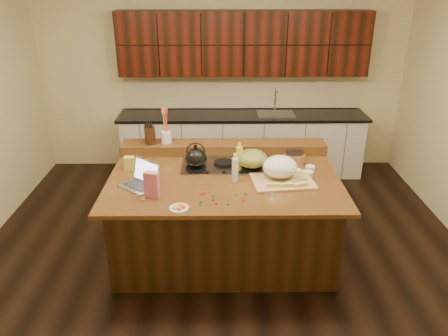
{
  "coord_description": "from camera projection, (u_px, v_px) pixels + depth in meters",
  "views": [
    {
      "loc": [
        -0.04,
        -4.12,
        2.85
      ],
      "look_at": [
        0.0,
        0.05,
        1.0
      ],
      "focal_mm": 35.0,
      "sensor_mm": 36.0,
      "label": 1
    }
  ],
  "objects": [
    {
      "name": "room",
      "position": [
        224.0,
        138.0,
        4.38
      ],
      "size": [
        5.52,
        5.02,
        2.72
      ],
      "color": "black",
      "rests_on": "ground"
    },
    {
      "name": "island",
      "position": [
        224.0,
        215.0,
        4.74
      ],
      "size": [
        2.4,
        1.6,
        0.92
      ],
      "color": "black",
      "rests_on": "ground"
    },
    {
      "name": "back_ledge",
      "position": [
        223.0,
        147.0,
        5.17
      ],
      "size": [
        2.4,
        0.3,
        0.12
      ],
      "primitive_type": "cube",
      "color": "#301F0A",
      "rests_on": "island"
    },
    {
      "name": "cooktop",
      "position": [
        224.0,
        164.0,
        4.82
      ],
      "size": [
        0.92,
        0.52,
        0.05
      ],
      "color": "gray",
      "rests_on": "island"
    },
    {
      "name": "back_counter",
      "position": [
        243.0,
        110.0,
        6.57
      ],
      "size": [
        3.7,
        0.66,
        2.4
      ],
      "color": "silver",
      "rests_on": "ground"
    },
    {
      "name": "kettle",
      "position": [
        196.0,
        158.0,
        4.65
      ],
      "size": [
        0.27,
        0.27,
        0.2
      ],
      "primitive_type": "ellipsoid",
      "rotation": [
        0.0,
        0.0,
        0.19
      ],
      "color": "black",
      "rests_on": "cooktop"
    },
    {
      "name": "green_bowl",
      "position": [
        252.0,
        158.0,
        4.66
      ],
      "size": [
        0.44,
        0.44,
        0.18
      ],
      "primitive_type": "ellipsoid",
      "rotation": [
        0.0,
        0.0,
        0.4
      ],
      "color": "olive",
      "rests_on": "cooktop"
    },
    {
      "name": "laptop",
      "position": [
        142.0,
        179.0,
        4.35
      ],
      "size": [
        0.45,
        0.44,
        0.25
      ],
      "rotation": [
        0.0,
        0.0,
        -0.71
      ],
      "color": "#B7B7BC",
      "rests_on": "island"
    },
    {
      "name": "oil_bottle",
      "position": [
        239.0,
        159.0,
        4.65
      ],
      "size": [
        0.09,
        0.09,
        0.27
      ],
      "primitive_type": "cylinder",
      "rotation": [
        0.0,
        0.0,
        0.25
      ],
      "color": "yellow",
      "rests_on": "island"
    },
    {
      "name": "vinegar_bottle",
      "position": [
        235.0,
        170.0,
        4.42
      ],
      "size": [
        0.08,
        0.08,
        0.25
      ],
      "primitive_type": "cylinder",
      "rotation": [
        0.0,
        0.0,
        -0.26
      ],
      "color": "silver",
      "rests_on": "island"
    },
    {
      "name": "wooden_tray",
      "position": [
        281.0,
        170.0,
        4.45
      ],
      "size": [
        0.66,
        0.52,
        0.25
      ],
      "rotation": [
        0.0,
        0.0,
        0.13
      ],
      "color": "tan",
      "rests_on": "island"
    },
    {
      "name": "ramekin_a",
      "position": [
        297.0,
        172.0,
        4.62
      ],
      "size": [
        0.1,
        0.1,
        0.04
      ],
      "primitive_type": "cylinder",
      "rotation": [
        0.0,
        0.0,
        0.02
      ],
      "color": "white",
      "rests_on": "island"
    },
    {
      "name": "ramekin_b",
      "position": [
        310.0,
        168.0,
        4.71
      ],
      "size": [
        0.12,
        0.12,
        0.04
      ],
      "primitive_type": "cylinder",
      "rotation": [
        0.0,
        0.0,
        -0.24
      ],
      "color": "white",
      "rests_on": "island"
    },
    {
      "name": "ramekin_c",
      "position": [
        309.0,
        173.0,
        4.58
      ],
      "size": [
        0.13,
        0.13,
        0.04
      ],
      "primitive_type": "cylinder",
      "rotation": [
        0.0,
        0.0,
        0.3
      ],
      "color": "white",
      "rests_on": "island"
    },
    {
      "name": "strainer_bowl",
      "position": [
        294.0,
        158.0,
        4.92
      ],
      "size": [
        0.31,
        0.31,
        0.09
      ],
      "primitive_type": "cylinder",
      "rotation": [
        0.0,
        0.0,
        -0.36
      ],
      "color": "#996B3F",
      "rests_on": "island"
    },
    {
      "name": "kitchen_timer",
      "position": [
        272.0,
        193.0,
        4.15
      ],
      "size": [
        0.1,
        0.1,
        0.07
      ],
      "primitive_type": "cone",
      "rotation": [
        0.0,
        0.0,
        0.23
      ],
      "color": "silver",
      "rests_on": "island"
    },
    {
      "name": "pink_bag",
      "position": [
        152.0,
        185.0,
        4.09
      ],
      "size": [
        0.15,
        0.11,
        0.26
      ],
      "primitive_type": "cube",
      "rotation": [
        0.0,
        0.0,
        -0.29
      ],
      "color": "#C45C78",
      "rests_on": "island"
    },
    {
      "name": "candy_plate",
      "position": [
        179.0,
        208.0,
        3.93
      ],
      "size": [
        0.24,
        0.24,
        0.01
      ],
      "primitive_type": "cylinder",
      "rotation": [
        0.0,
        0.0,
        -0.41
      ],
      "color": "white",
      "rests_on": "island"
    },
    {
      "name": "package_box",
      "position": [
        130.0,
        163.0,
        4.7
      ],
      "size": [
        0.11,
        0.08,
        0.15
      ],
      "primitive_type": "cube",
      "rotation": [
        0.0,
        0.0,
        -0.1
      ],
      "color": "#D6C14B",
      "rests_on": "island"
    },
    {
      "name": "utensil_crock",
      "position": [
        166.0,
        137.0,
        5.11
      ],
      "size": [
        0.15,
        0.15,
        0.14
      ],
      "primitive_type": "cylinder",
      "rotation": [
        0.0,
        0.0,
        0.3
      ],
      "color": "white",
      "rests_on": "back_ledge"
    },
    {
      "name": "knife_block",
      "position": [
        150.0,
        135.0,
        5.1
      ],
      "size": [
        0.15,
        0.19,
        0.2
      ],
      "primitive_type": "cube",
      "rotation": [
        0.0,
        0.0,
        0.33
      ],
      "color": "black",
      "rests_on": "back_ledge"
    },
    {
      "name": "gumdrop_0",
      "position": [
        216.0,
        203.0,
        4.01
      ],
      "size": [
        0.02,
        0.02,
        0.02
      ],
      "primitive_type": "ellipsoid",
      "color": "red",
      "rests_on": "island"
    },
    {
      "name": "gumdrop_1",
      "position": [
        245.0,
        193.0,
        4.19
      ],
      "size": [
        0.02,
        0.02,
        0.02
      ],
      "primitive_type": "ellipsoid",
      "color": "#198C26",
      "rests_on": "island"
    },
    {
      "name": "gumdrop_2",
      "position": [
        203.0,
        193.0,
        4.2
      ],
      "size": [
        0.02,
        0.02,
        0.02
      ],
      "primitive_type": "ellipsoid",
      "color": "red",
      "rests_on": "island"
    },
    {
      "name": "gumdrop_3",
      "position": [
        228.0,
        204.0,
        4.0
      ],
      "size": [
        0.02,
        0.02,
        0.02
      ],
      "primitive_type": "ellipsoid",
      "color": "#198C26",
      "rests_on": "island"
    },
    {
      "name": "gumdrop_4",
      "position": [
        204.0,
        193.0,
        4.2
      ],
      "size": [
        0.02,
        0.02,
        0.02
      ],
      "primitive_type": "ellipsoid",
      "color": "red",
      "rests_on": "island"
    },
    {
      "name": "gumdrop_5",
      "position": [
        213.0,
        195.0,
        4.15
      ],
      "size": [
        0.02,
        0.02,
        0.02
      ],
      "primitive_type": "ellipsoid",
      "color": "#198C26",
      "rests_on": "island"
    },
    {
      "name": "gumdrop_6",
      "position": [
        201.0,
        194.0,
        4.18
      ],
      "size": [
        0.02,
        0.02,
        0.02
      ],
      "primitive_type": "ellipsoid",
      "color": "red",
      "rests_on": "island"
    },
    {
      "name": "gumdrop_7",
      "position": [
        200.0,
        205.0,
        3.98
      ],
      "size": [
        0.02,
        0.02,
        0.02
      ],
      "primitive_type": "ellipsoid",
      "color": "#198C26",
      "rests_on": "island"
    },
    {
      "name": "gumdrop_8",
      "position": [
        243.0,
        200.0,
        4.07
      ],
      "size": [
        0.02,
        0.02,
        0.02
      ],
      "primitive_type": "ellipsoid",
      "color": "red",
      "rests_on": "island"
    },
    {
      "name": "gumdrop_9",
      "position": [
        201.0,
        201.0,
        4.04
      ],
      "size": [
        0.02,
        0.02,
        0.02
      ],
      "primitive_type": "ellipsoid",
      "color": "#198C26",
      "rests_on": "island"
    },
    {
      "name": "gumdrop_10",
      "position": [
        213.0,
        200.0,
        4.08
      ],
      "size": [
        0.02,
        0.02,
        0.02
      ],
      "primitive_type": "ellipsoid",
      "color": "red",
      "rests_on": "island"
    },
    {
      "name": "gumdrop_11",
      "position": [
        236.0,
        195.0,
        4.17
      ],
      "size": [
        0.02,
        0.02,
        0.02
      ],
      "primitive_type": "ellipsoid",
      "color": "#198C26",
      "rests_on": "island"
    }
  ]
}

